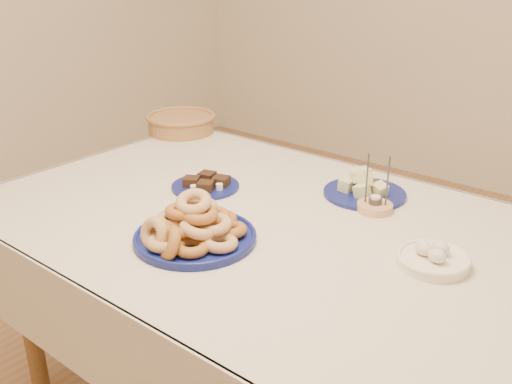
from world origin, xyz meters
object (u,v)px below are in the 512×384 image
brownie_plate (206,185)px  wicker_basket (181,122)px  donut_platter (193,228)px  melon_plate (364,187)px  dining_table (267,252)px  egg_bowl (433,259)px  candle_holder (375,206)px

brownie_plate → wicker_basket: size_ratio=0.71×
donut_platter → melon_plate: 0.59m
dining_table → brownie_plate: brownie_plate is taller
donut_platter → wicker_basket: (-0.74, 0.68, 0.00)m
donut_platter → wicker_basket: 1.00m
donut_platter → brownie_plate: size_ratio=1.61×
egg_bowl → donut_platter: bearing=-152.7°
dining_table → wicker_basket: wicker_basket is taller
egg_bowl → wicker_basket: bearing=162.8°
melon_plate → egg_bowl: (0.35, -0.28, -0.01)m
wicker_basket → egg_bowl: (1.28, -0.40, -0.02)m
dining_table → brownie_plate: (-0.30, 0.06, 0.12)m
melon_plate → candle_holder: bearing=-45.7°
dining_table → donut_platter: size_ratio=4.32×
candle_holder → donut_platter: bearing=-120.5°
melon_plate → brownie_plate: (-0.42, -0.27, -0.01)m
dining_table → candle_holder: (0.21, 0.24, 0.12)m
melon_plate → brownie_plate: 0.50m
melon_plate → brownie_plate: melon_plate is taller
candle_holder → egg_bowl: size_ratio=0.88×
brownie_plate → wicker_basket: bearing=142.9°
dining_table → brownie_plate: bearing=169.0°
melon_plate → egg_bowl: size_ratio=1.60×
dining_table → melon_plate: 0.38m
dining_table → donut_platter: donut_platter is taller
wicker_basket → brownie_plate: bearing=-37.1°
dining_table → wicker_basket: 0.93m
donut_platter → candle_holder: (0.28, 0.47, -0.02)m
donut_platter → dining_table: bearing=74.2°
candle_holder → brownie_plate: bearing=-160.1°
donut_platter → melon_plate: (0.19, 0.56, -0.01)m
dining_table → donut_platter: bearing=-105.8°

